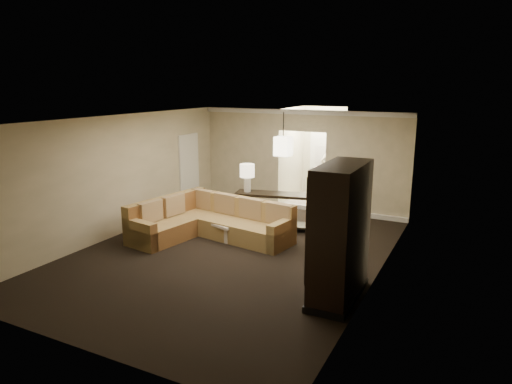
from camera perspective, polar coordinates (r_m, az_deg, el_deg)
The scene contains 19 objects.
ground at distance 9.71m, azimuth -3.14°, elevation -7.67°, with size 8.00×8.00×0.00m, color black.
wall_back at distance 12.86m, azimuth 5.69°, elevation 3.98°, with size 6.00×0.04×2.80m, color beige.
wall_front at distance 6.30m, azimuth -21.81°, elevation -6.93°, with size 6.00×0.04×2.80m, color beige.
wall_left at distance 11.08m, azimuth -16.84°, elevation 1.96°, with size 0.04×8.00×2.80m, color beige.
wall_right at distance 8.26m, azimuth 15.11°, elevation -1.71°, with size 0.04×8.00×2.80m, color beige.
ceiling at distance 9.09m, azimuth -3.37°, elevation 9.04°, with size 6.00×8.00×0.02m, color silver.
crown_molding at distance 12.66m, azimuth 5.74°, elevation 9.90°, with size 6.00×0.10×0.12m, color white.
baseboard at distance 13.10m, azimuth 5.47°, elevation -1.84°, with size 6.00×0.10×0.12m, color white.
side_door at distance 13.25m, azimuth -8.35°, elevation 2.65°, with size 0.05×0.90×2.10m, color white.
foyer at distance 14.12m, azimuth 7.65°, elevation 4.36°, with size 1.44×2.02×2.80m.
sectional_sofa at distance 10.63m, azimuth -5.87°, elevation -3.77°, with size 3.38×2.55×0.91m.
coffee_table at distance 10.77m, azimuth -3.53°, elevation -4.38°, with size 1.23×1.23×0.42m.
console_table at distance 11.11m, azimuth 3.41°, elevation -2.04°, with size 2.39×1.05×0.90m.
armoire at distance 7.55m, azimuth 10.40°, elevation -5.39°, with size 0.67×1.57×2.26m.
drink_table at distance 9.86m, azimuth 11.32°, elevation -5.31°, with size 0.41×0.41×0.52m.
table_lamp_left at distance 11.11m, azimuth -1.11°, elevation 2.34°, with size 0.36×0.36×0.69m.
table_lamp_right at distance 10.81m, azimuth 8.18°, elevation 1.89°, with size 0.36×0.36×0.69m.
pendant_light at distance 11.58m, azimuth 3.42°, elevation 5.76°, with size 0.38×0.38×1.09m.
person at distance 14.08m, azimuth 9.42°, elevation 3.07°, with size 0.73×0.49×2.02m, color beige.
Camera 1 is at (4.54, -7.85, 3.48)m, focal length 32.00 mm.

